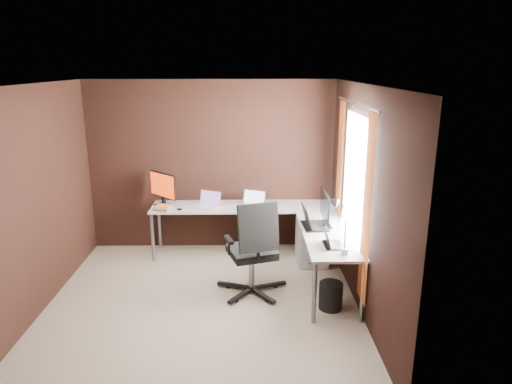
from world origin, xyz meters
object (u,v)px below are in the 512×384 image
at_px(laptop_white, 208,204).
at_px(office_chair, 253,267).
at_px(monitor_right, 325,207).
at_px(wastebasket, 331,296).
at_px(monitor_left, 163,187).
at_px(laptop_silver, 253,204).
at_px(laptop_black_big, 312,222).
at_px(desk_lamp, 339,219).
at_px(book_stack, 163,208).
at_px(laptop_black_small, 331,242).
at_px(drawer_pedestal, 312,242).

xyz_separation_m(laptop_white, office_chair, (0.62, -1.19, -0.43)).
relative_size(monitor_right, wastebasket, 1.79).
xyz_separation_m(monitor_left, laptop_silver, (1.28, -0.09, -0.22)).
xyz_separation_m(laptop_black_big, desk_lamp, (0.17, -0.78, 0.31)).
distance_m(monitor_left, book_stack, 0.32).
bearing_deg(desk_lamp, laptop_black_big, 104.80).
bearing_deg(laptop_black_small, laptop_white, 44.39).
xyz_separation_m(laptop_silver, wastebasket, (0.87, -1.55, -0.63)).
height_order(monitor_right, wastebasket, monitor_right).
height_order(laptop_black_small, wastebasket, laptop_black_small).
bearing_deg(laptop_black_big, monitor_right, -92.31).
height_order(drawer_pedestal, book_stack, book_stack).
bearing_deg(laptop_silver, desk_lamp, -37.82).
height_order(laptop_white, desk_lamp, desk_lamp).
bearing_deg(office_chair, laptop_black_small, -35.27).
bearing_deg(office_chair, laptop_silver, 71.72).
distance_m(drawer_pedestal, laptop_black_small, 1.26).
xyz_separation_m(laptop_white, laptop_black_small, (1.49, -1.47, -0.00)).
xyz_separation_m(monitor_right, laptop_white, (-1.52, 0.84, -0.21)).
relative_size(laptop_black_big, office_chair, 0.37).
relative_size(laptop_white, wastebasket, 1.27).
height_order(drawer_pedestal, monitor_right, monitor_right).
height_order(monitor_left, laptop_black_big, monitor_left).
distance_m(laptop_white, desk_lamp, 2.26).
height_order(monitor_left, laptop_black_small, monitor_left).
xyz_separation_m(office_chair, wastebasket, (0.88, -0.37, -0.20)).
bearing_deg(monitor_right, wastebasket, 178.19).
bearing_deg(office_chair, laptop_black_big, 7.47).
bearing_deg(laptop_white, drawer_pedestal, 13.51).
bearing_deg(monitor_left, laptop_black_small, 7.21).
xyz_separation_m(laptop_black_small, office_chair, (-0.87, 0.28, -0.42)).
distance_m(laptop_black_small, desk_lamp, 0.37).
relative_size(book_stack, office_chair, 0.23).
bearing_deg(laptop_silver, laptop_black_small, -36.44).
bearing_deg(office_chair, desk_lamp, -43.10).
bearing_deg(laptop_silver, monitor_left, -161.03).
xyz_separation_m(monitor_left, office_chair, (1.27, -1.27, -0.65)).
bearing_deg(laptop_silver, office_chair, -67.64).
xyz_separation_m(monitor_left, book_stack, (0.03, -0.22, -0.24)).
relative_size(monitor_left, desk_lamp, 0.82).
relative_size(monitor_left, laptop_black_big, 1.10).
bearing_deg(monitor_left, laptop_silver, 39.01).
bearing_deg(drawer_pedestal, monitor_left, 169.85).
xyz_separation_m(monitor_right, book_stack, (-2.15, 0.70, -0.23)).
bearing_deg(monitor_left, office_chair, -1.96).
bearing_deg(laptop_black_small, book_stack, 56.78).
relative_size(monitor_right, laptop_black_big, 1.27).
xyz_separation_m(laptop_silver, laptop_black_small, (0.86, -1.46, -0.01)).
bearing_deg(laptop_silver, book_stack, -151.32).
relative_size(monitor_left, monitor_right, 0.87).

